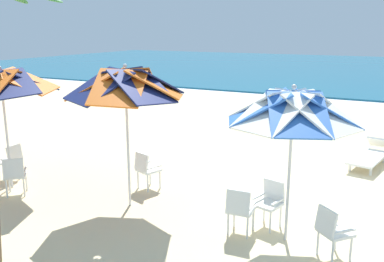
# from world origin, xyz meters

# --- Properties ---
(ground_plane) EXTENTS (80.00, 80.00, 0.00)m
(ground_plane) POSITION_xyz_m (0.00, 0.00, 0.00)
(ground_plane) COLOR beige
(beach_umbrella_0) EXTENTS (2.20, 2.20, 2.69)m
(beach_umbrella_0) POSITION_xyz_m (-0.97, -2.90, 2.29)
(beach_umbrella_0) COLOR silver
(beach_umbrella_0) RESTS_ON ground
(plastic_chair_0) EXTENTS (0.63, 0.63, 0.87)m
(plastic_chair_0) POSITION_xyz_m (-0.19, -3.18, 0.50)
(plastic_chair_0) COLOR white
(plastic_chair_0) RESTS_ON ground
(plastic_chair_1) EXTENTS (0.47, 0.49, 0.87)m
(plastic_chair_1) POSITION_xyz_m (-1.75, -3.08, 0.50)
(plastic_chair_1) COLOR white
(plastic_chair_1) RESTS_ON ground
(plastic_chair_2) EXTENTS (0.54, 0.56, 0.87)m
(plastic_chair_2) POSITION_xyz_m (-1.39, -2.51, 0.50)
(plastic_chair_2) COLOR white
(plastic_chair_2) RESTS_ON ground
(beach_umbrella_1) EXTENTS (2.36, 2.36, 2.89)m
(beach_umbrella_1) POSITION_xyz_m (-4.22, -2.91, 2.49)
(beach_umbrella_1) COLOR silver
(beach_umbrella_1) RESTS_ON ground
(plastic_chair_3) EXTENTS (0.56, 0.58, 0.87)m
(plastic_chair_3) POSITION_xyz_m (-4.40, -2.00, 0.50)
(plastic_chair_3) COLOR white
(plastic_chair_3) RESTS_ON ground
(beach_umbrella_2) EXTENTS (2.44, 2.44, 2.77)m
(beach_umbrella_2) POSITION_xyz_m (-7.21, -3.32, 2.42)
(beach_umbrella_2) COLOR silver
(beach_umbrella_2) RESTS_ON ground
(plastic_chair_4) EXTENTS (0.50, 0.47, 0.87)m
(plastic_chair_4) POSITION_xyz_m (-7.61, -2.96, 0.50)
(plastic_chair_4) COLOR white
(plastic_chair_4) RESTS_ON ground
(plastic_chair_5) EXTENTS (0.63, 0.63, 0.87)m
(plastic_chair_5) POSITION_xyz_m (-6.72, -3.62, 0.50)
(plastic_chair_5) COLOR white
(plastic_chair_5) RESTS_ON ground
(sun_lounger_1) EXTENTS (1.02, 2.22, 0.62)m
(sun_lounger_1) POSITION_xyz_m (-0.05, 2.17, 0.28)
(sun_lounger_1) COLOR white
(sun_lounger_1) RESTS_ON ground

